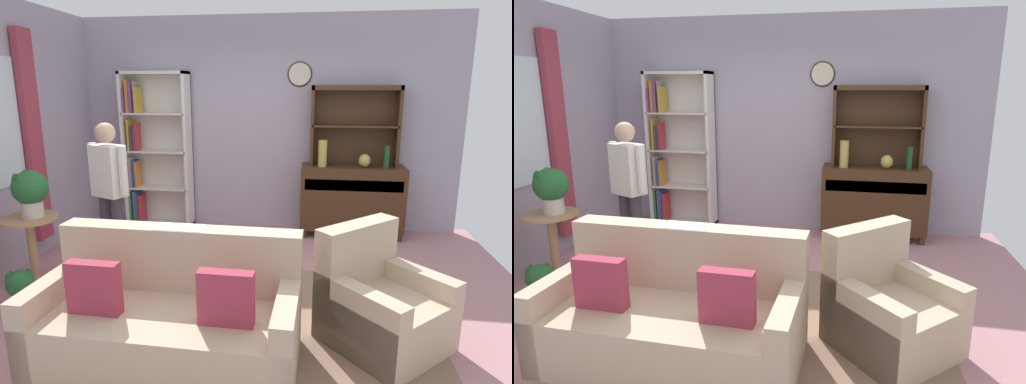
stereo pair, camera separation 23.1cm
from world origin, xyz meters
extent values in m
cube|color=#B27A7F|center=(0.00, 0.00, -0.01)|extent=(5.40, 4.60, 0.02)
cube|color=#A399AD|center=(0.00, 2.13, 1.40)|extent=(5.00, 0.06, 2.80)
cylinder|color=beige|center=(0.41, 2.08, 2.06)|extent=(0.28, 0.03, 0.28)
torus|color=#382314|center=(0.41, 2.08, 2.06)|extent=(0.31, 0.02, 0.31)
cube|color=#4C2D19|center=(0.82, 2.08, 1.66)|extent=(0.28, 0.03, 0.36)
cube|color=#9E3847|center=(-2.44, 0.70, 1.35)|extent=(0.08, 0.24, 2.30)
cube|color=#846651|center=(0.20, -0.30, 0.00)|extent=(2.88, 1.86, 0.01)
cube|color=silver|center=(-1.92, 1.93, 1.05)|extent=(0.04, 0.30, 2.10)
cube|color=silver|center=(-1.06, 1.93, 1.05)|extent=(0.04, 0.30, 2.10)
cube|color=silver|center=(-1.49, 1.93, 2.08)|extent=(0.90, 0.30, 0.04)
cube|color=silver|center=(-1.49, 1.93, 0.02)|extent=(0.90, 0.30, 0.04)
cube|color=silver|center=(-1.49, 2.07, 1.05)|extent=(0.90, 0.01, 2.10)
cube|color=silver|center=(-1.49, 1.93, 0.55)|extent=(0.86, 0.30, 0.02)
cube|color=#337247|center=(-1.88, 1.91, 0.26)|extent=(0.03, 0.20, 0.42)
cube|color=gray|center=(-1.84, 1.91, 0.27)|extent=(0.04, 0.12, 0.44)
cube|color=#284C8C|center=(-1.80, 1.91, 0.27)|extent=(0.04, 0.22, 0.43)
cube|color=#B22D33|center=(-1.75, 1.91, 0.25)|extent=(0.04, 0.20, 0.39)
cube|color=silver|center=(-1.49, 1.93, 1.05)|extent=(0.86, 0.30, 0.02)
cube|color=#284C8C|center=(-1.89, 1.91, 0.73)|extent=(0.02, 0.14, 0.34)
cube|color=gray|center=(-1.85, 1.91, 0.76)|extent=(0.03, 0.24, 0.42)
cube|color=#284C8C|center=(-1.81, 1.91, 0.74)|extent=(0.04, 0.17, 0.37)
cube|color=#CC7233|center=(-1.78, 1.91, 0.73)|extent=(0.02, 0.21, 0.35)
cube|color=silver|center=(-1.49, 1.93, 1.56)|extent=(0.86, 0.30, 0.02)
cube|color=#3F3833|center=(-1.88, 1.91, 1.25)|extent=(0.03, 0.10, 0.39)
cube|color=gold|center=(-1.85, 1.91, 1.27)|extent=(0.03, 0.22, 0.42)
cube|color=#3F3833|center=(-1.81, 1.91, 1.22)|extent=(0.03, 0.20, 0.32)
cube|color=#723F7F|center=(-1.78, 1.91, 1.23)|extent=(0.02, 0.13, 0.33)
cube|color=#B22D33|center=(-1.75, 1.91, 1.24)|extent=(0.03, 0.14, 0.37)
cube|color=#723F7F|center=(-1.88, 1.91, 1.72)|extent=(0.03, 0.23, 0.31)
cube|color=#CC7233|center=(-1.84, 1.91, 1.78)|extent=(0.04, 0.17, 0.42)
cube|color=#723F7F|center=(-1.79, 1.91, 1.77)|extent=(0.04, 0.18, 0.40)
cube|color=gray|center=(-1.75, 1.91, 1.77)|extent=(0.03, 0.12, 0.41)
cube|color=gold|center=(-1.71, 1.91, 1.73)|extent=(0.03, 0.22, 0.33)
cube|color=#422816|center=(1.12, 1.86, 0.51)|extent=(1.30, 0.45, 0.82)
cube|color=#422816|center=(0.52, 1.69, 0.05)|extent=(0.06, 0.06, 0.10)
cube|color=#422816|center=(1.72, 1.69, 0.05)|extent=(0.06, 0.06, 0.10)
cube|color=#422816|center=(0.52, 2.04, 0.05)|extent=(0.06, 0.06, 0.10)
cube|color=#422816|center=(1.72, 2.04, 0.05)|extent=(0.06, 0.06, 0.10)
cube|color=#352012|center=(1.12, 1.64, 0.71)|extent=(1.20, 0.01, 0.14)
cube|color=#422816|center=(0.59, 1.94, 1.42)|extent=(0.04, 0.26, 1.00)
cube|color=#422816|center=(1.65, 1.94, 1.42)|extent=(0.04, 0.26, 1.00)
cube|color=#422816|center=(1.12, 1.94, 1.89)|extent=(1.10, 0.26, 0.06)
cube|color=#422816|center=(1.12, 1.94, 1.42)|extent=(1.06, 0.26, 0.02)
cube|color=#422816|center=(1.12, 2.06, 1.42)|extent=(1.10, 0.01, 1.00)
cylinder|color=tan|center=(0.73, 1.78, 1.09)|extent=(0.11, 0.11, 0.34)
ellipsoid|color=tan|center=(1.25, 1.79, 1.01)|extent=(0.15, 0.15, 0.17)
cylinder|color=#194223|center=(1.51, 1.77, 1.06)|extent=(0.07, 0.07, 0.28)
cube|color=#C6AD8E|center=(-0.35, -1.08, 0.21)|extent=(1.82, 0.90, 0.42)
cube|color=#C6AD8E|center=(-0.34, -0.75, 0.66)|extent=(1.80, 0.25, 0.48)
cube|color=#C6AD8E|center=(-1.17, -1.06, 0.30)|extent=(0.16, 0.85, 0.60)
cube|color=#C6AD8E|center=(0.48, -1.10, 0.30)|extent=(0.16, 0.85, 0.60)
cube|color=#A33347|center=(-0.80, -1.19, 0.60)|extent=(0.36, 0.11, 0.36)
cube|color=#A33347|center=(0.10, -1.21, 0.60)|extent=(0.36, 0.11, 0.36)
cube|color=white|center=(-0.34, -0.75, 0.90)|extent=(0.36, 0.19, 0.00)
cube|color=#C6AD8E|center=(1.19, -0.63, 0.20)|extent=(1.08, 1.08, 0.40)
cube|color=#C6AD8E|center=(0.98, -0.41, 0.64)|extent=(0.67, 0.64, 0.48)
cube|color=#C6AD8E|center=(0.96, -0.84, 0.28)|extent=(0.64, 0.66, 0.55)
cube|color=#C6AD8E|center=(1.41, -0.42, 0.28)|extent=(0.64, 0.66, 0.55)
cylinder|color=#A87F56|center=(-2.01, -0.11, 0.70)|extent=(0.52, 0.52, 0.03)
cylinder|color=#A87F56|center=(-2.01, -0.11, 0.34)|extent=(0.08, 0.08, 0.68)
cylinder|color=#A87F56|center=(-2.01, -0.11, 0.01)|extent=(0.36, 0.36, 0.03)
cylinder|color=beige|center=(-1.96, -0.10, 0.79)|extent=(0.19, 0.19, 0.15)
sphere|color=#235B2D|center=(-1.96, -0.10, 1.00)|extent=(0.32, 0.32, 0.32)
ellipsoid|color=#235B2D|center=(-2.02, -0.20, 1.03)|extent=(0.09, 0.06, 0.23)
ellipsoid|color=#235B2D|center=(-1.98, -0.21, 1.03)|extent=(0.09, 0.06, 0.23)
ellipsoid|color=#235B2D|center=(-2.05, -0.03, 1.03)|extent=(0.09, 0.06, 0.23)
cylinder|color=beige|center=(-1.91, -0.46, 0.06)|extent=(0.14, 0.14, 0.11)
sphere|color=#235B2D|center=(-1.91, -0.46, 0.21)|extent=(0.24, 0.24, 0.24)
ellipsoid|color=#235B2D|center=(-2.00, -0.45, 0.24)|extent=(0.07, 0.04, 0.17)
ellipsoid|color=#235B2D|center=(-1.88, -0.38, 0.24)|extent=(0.07, 0.04, 0.17)
ellipsoid|color=#235B2D|center=(-1.99, -0.49, 0.24)|extent=(0.07, 0.04, 0.17)
cylinder|color=#38333D|center=(-1.50, 0.40, 0.41)|extent=(0.16, 0.16, 0.82)
cylinder|color=#38333D|center=(-1.34, 0.33, 0.41)|extent=(0.16, 0.16, 0.82)
cube|color=silver|center=(-1.42, 0.36, 1.08)|extent=(0.39, 0.32, 0.52)
sphere|color=tan|center=(-1.42, 0.36, 1.46)|extent=(0.27, 0.27, 0.20)
cylinder|color=silver|center=(-1.62, 0.46, 1.11)|extent=(0.11, 0.11, 0.48)
cylinder|color=silver|center=(-1.22, 0.27, 1.11)|extent=(0.11, 0.11, 0.48)
cube|color=#422816|center=(-0.06, -0.15, 0.40)|extent=(0.80, 0.50, 0.03)
cube|color=#422816|center=(-0.43, -0.37, 0.20)|extent=(0.05, 0.05, 0.39)
cube|color=#422816|center=(0.31, -0.37, 0.20)|extent=(0.05, 0.05, 0.39)
cube|color=#422816|center=(-0.43, 0.07, 0.20)|extent=(0.05, 0.05, 0.39)
cube|color=#422816|center=(0.31, 0.07, 0.20)|extent=(0.05, 0.05, 0.39)
cube|color=#723F7F|center=(0.02, -0.19, 0.43)|extent=(0.17, 0.14, 0.02)
cube|color=#284C8C|center=(0.03, -0.17, 0.46)|extent=(0.16, 0.13, 0.02)
cube|color=#337247|center=(0.04, -0.19, 0.48)|extent=(0.18, 0.11, 0.03)
cube|color=#723F7F|center=(0.03, -0.19, 0.51)|extent=(0.20, 0.10, 0.03)
camera|label=1|loc=(0.63, -3.63, 1.90)|focal=30.16mm
camera|label=2|loc=(0.85, -3.60, 1.90)|focal=30.16mm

